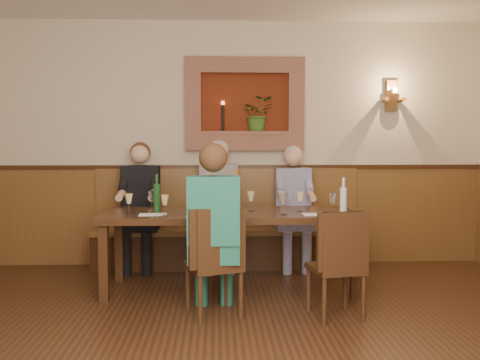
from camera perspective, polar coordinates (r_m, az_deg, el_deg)
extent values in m
cube|color=beige|center=(6.21, -1.37, 3.93)|extent=(6.00, 0.04, 2.80)
cube|color=brown|center=(6.25, -1.36, -3.89)|extent=(6.00, 0.04, 1.10)
cube|color=#381E0F|center=(6.20, -1.37, 1.39)|extent=(6.02, 0.06, 0.05)
cube|color=#5E1F0D|center=(6.22, 0.48, 8.08)|extent=(1.00, 0.02, 0.70)
cube|color=#91574A|center=(6.22, 0.51, 12.16)|extent=(1.36, 0.12, 0.18)
cube|color=#91574A|center=(6.16, 0.50, 4.02)|extent=(1.36, 0.12, 0.18)
cube|color=#91574A|center=(6.17, -5.03, 8.10)|extent=(0.18, 0.12, 0.70)
cube|color=#91574A|center=(6.23, 5.98, 8.05)|extent=(0.18, 0.12, 0.70)
cube|color=#91574A|center=(6.16, 0.50, 5.05)|extent=(1.00, 0.14, 0.04)
imported|color=#365D1F|center=(6.17, 1.90, 7.04)|extent=(0.35, 0.30, 0.39)
cylinder|color=black|center=(6.15, -1.84, 6.63)|extent=(0.03, 0.03, 0.30)
cylinder|color=#FFBF59|center=(6.16, -1.84, 8.21)|extent=(0.04, 0.04, 0.04)
cube|color=brown|center=(6.51, 15.81, 8.63)|extent=(0.12, 0.08, 0.35)
cylinder|color=brown|center=(6.40, 15.14, 8.27)|extent=(0.05, 0.18, 0.05)
cylinder|color=brown|center=(6.47, 16.84, 8.20)|extent=(0.05, 0.18, 0.05)
cylinder|color=#FFBF59|center=(6.39, 16.18, 9.17)|extent=(0.06, 0.06, 0.06)
cube|color=black|center=(5.11, -1.10, -3.74)|extent=(2.40, 0.90, 0.06)
cube|color=black|center=(4.91, -14.32, -8.63)|extent=(0.08, 0.08, 0.69)
cube|color=black|center=(4.97, 12.20, -8.45)|extent=(0.08, 0.08, 0.69)
cube|color=black|center=(5.62, -12.77, -7.00)|extent=(0.08, 0.08, 0.69)
cube|color=black|center=(5.67, 10.28, -6.87)|extent=(0.08, 0.08, 0.69)
cube|color=#381E0F|center=(6.09, -1.31, -7.44)|extent=(3.00, 0.40, 0.40)
cube|color=brown|center=(6.05, -1.31, -5.40)|extent=(3.00, 0.45, 0.06)
cube|color=brown|center=(6.19, -1.36, -1.82)|extent=(3.00, 0.06, 0.66)
cube|color=black|center=(4.47, -2.82, -11.83)|extent=(0.48, 0.48, 0.38)
cube|color=black|center=(4.41, -2.83, -9.17)|extent=(0.51, 0.51, 0.05)
cube|color=black|center=(4.20, -2.03, -6.23)|extent=(0.39, 0.17, 0.47)
cube|color=black|center=(4.49, 10.12, -11.86)|extent=(0.43, 0.43, 0.37)
cube|color=black|center=(4.44, 10.16, -9.28)|extent=(0.46, 0.46, 0.05)
cube|color=black|center=(4.23, 11.17, -6.44)|extent=(0.39, 0.11, 0.46)
cube|color=black|center=(6.00, -10.69, -7.44)|extent=(0.41, 0.43, 0.45)
cube|color=black|center=(6.07, -10.55, -1.06)|extent=(0.41, 0.22, 0.54)
sphere|color=#D8A384|center=(6.01, -10.65, 2.71)|extent=(0.21, 0.21, 0.21)
sphere|color=#4C2D19|center=(6.06, -10.59, 2.91)|extent=(0.23, 0.23, 0.23)
cube|color=#625B5A|center=(5.93, -2.27, -7.50)|extent=(0.43, 0.45, 0.45)
cube|color=#625B5A|center=(6.01, -2.30, -0.93)|extent=(0.43, 0.22, 0.56)
sphere|color=#D8A384|center=(5.95, -2.31, 2.98)|extent=(0.21, 0.21, 0.21)
sphere|color=#B2B2B2|center=(6.00, -2.31, 3.19)|extent=(0.23, 0.23, 0.23)
cube|color=navy|center=(6.01, 5.82, -7.37)|extent=(0.40, 0.42, 0.45)
cube|color=navy|center=(6.07, 5.65, -1.18)|extent=(0.40, 0.21, 0.52)
sphere|color=#D8A384|center=(6.01, 5.72, 2.43)|extent=(0.20, 0.20, 0.20)
sphere|color=#B2B2B2|center=(6.06, 5.66, 2.62)|extent=(0.22, 0.22, 0.22)
cube|color=#185155|center=(4.51, -2.81, -11.20)|extent=(0.41, 0.43, 0.45)
cube|color=#185155|center=(4.22, -2.85, -3.23)|extent=(0.41, 0.22, 0.54)
sphere|color=#D8A384|center=(4.23, -2.87, 2.17)|extent=(0.21, 0.21, 0.21)
sphere|color=#4C2D19|center=(4.18, -2.88, 2.42)|extent=(0.23, 0.23, 0.23)
cylinder|color=red|center=(4.92, -3.78, -2.38)|extent=(0.23, 0.23, 0.22)
cylinder|color=#19471E|center=(5.12, -0.42, -1.61)|extent=(0.07, 0.07, 0.31)
cylinder|color=#CF6917|center=(5.10, -0.42, 0.65)|extent=(0.03, 0.03, 0.09)
cylinder|color=#19471E|center=(5.12, -8.85, -1.91)|extent=(0.07, 0.07, 0.27)
cylinder|color=#19471E|center=(5.10, -8.88, 0.10)|extent=(0.03, 0.03, 0.09)
cylinder|color=silver|center=(4.97, 10.96, -2.22)|extent=(0.08, 0.08, 0.25)
cylinder|color=silver|center=(4.95, 10.98, -0.26)|extent=(0.03, 0.03, 0.09)
cube|color=white|center=(4.96, -9.27, -3.65)|extent=(0.27, 0.20, 0.00)
cube|color=white|center=(5.04, -1.24, -3.47)|extent=(0.34, 0.28, 0.00)
cube|color=white|center=(4.96, 8.24, -3.64)|extent=(0.26, 0.19, 0.00)
cube|color=white|center=(4.83, -3.92, -3.82)|extent=(0.31, 0.22, 0.00)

